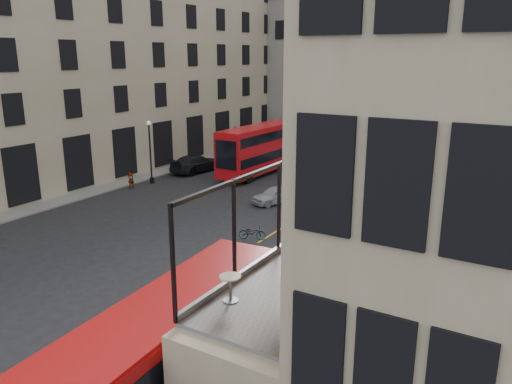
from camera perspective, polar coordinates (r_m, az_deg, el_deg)
The scene contains 31 objects.
ground at distance 20.54m, azimuth -10.46°, elevation -15.97°, with size 140.00×140.00×0.00m, color black.
host_building_main at distance 13.38m, azimuth 21.74°, elevation 2.12°, with size 7.26×11.40×15.10m.
host_frontage at distance 16.32m, azimuth 7.27°, elevation -15.53°, with size 3.00×11.00×4.50m, color #C1B091.
cafe_floor at distance 15.27m, azimuth 7.56°, elevation -8.11°, with size 3.00×10.00×0.10m, color slate.
building_left at distance 50.96m, azimuth -19.55°, elevation 15.44°, with size 14.60×50.60×22.00m.
gateway at distance 63.23m, azimuth 15.86°, elevation 13.74°, with size 35.00×10.60×18.00m.
pavement_far at distance 55.01m, azimuth 11.35°, elevation 4.06°, with size 40.00×12.00×0.12m, color slate.
pavement_left at distance 43.40m, azimuth -22.05°, elevation 0.19°, with size 8.00×48.00×0.12m, color slate.
traffic_light_near at distance 29.25m, azimuth 3.38°, elevation -0.87°, with size 0.16×0.20×3.80m.
traffic_light_far at distance 49.67m, azimuth -2.40°, elevation 5.92°, with size 0.16×0.20×3.80m.
street_lamp_a at distance 43.14m, azimuth -11.97°, elevation 4.10°, with size 0.36×0.36×5.33m.
street_lamp_b at distance 50.90m, azimuth 9.94°, elevation 5.90°, with size 0.36×0.36×5.33m.
bus_near at distance 14.90m, azimuth -10.50°, elevation -18.74°, with size 3.01×10.44×4.11m.
bus_far at distance 45.84m, azimuth 0.64°, elevation 5.21°, with size 2.88×11.16×4.43m.
car_a at distance 36.82m, azimuth 2.27°, elevation -0.31°, with size 1.51×3.76×1.28m, color #A2A5AA.
car_b at distance 41.90m, azimuth 12.13°, elevation 1.39°, with size 1.49×4.28×1.41m, color #9D0911.
car_c at distance 47.04m, azimuth -6.85°, elevation 3.27°, with size 2.26×5.55×1.61m, color black.
bicycle at distance 29.67m, azimuth -0.44°, elevation -4.66°, with size 0.56×1.61×0.85m, color gray.
cyclist at distance 37.63m, azimuth 4.66°, elevation 0.20°, with size 0.56×0.37×1.54m, color #ACD816.
pedestrian_a at distance 47.48m, azimuth -3.37°, elevation 3.45°, with size 0.77×0.60×1.58m, color gray.
pedestrian_b at distance 51.65m, azimuth 5.81°, elevation 4.49°, with size 1.16×0.66×1.79m, color gray.
pedestrian_c at distance 49.08m, azimuth 12.92°, elevation 3.67°, with size 1.11×0.46×1.90m, color gray.
pedestrian_d at distance 47.03m, azimuth 18.90°, elevation 2.72°, with size 0.92×0.60×1.89m, color gray.
pedestrian_e at distance 42.05m, azimuth -14.12°, elevation 1.46°, with size 0.59×0.39×1.62m, color gray.
cafe_table_near at distance 12.72m, azimuth -2.95°, elevation -10.51°, with size 0.55×0.55×0.68m.
cafe_table_mid at distance 15.03m, azimuth 4.75°, elevation -6.16°, with size 0.60×0.60×0.76m.
cafe_table_far at distance 18.60m, azimuth 9.74°, elevation -2.16°, with size 0.56×0.56×0.70m.
cafe_chair_a at distance 11.38m, azimuth 4.31°, elevation -15.09°, with size 0.48×0.48×0.80m.
cafe_chair_b at distance 15.27m, azimuth 10.02°, elevation -6.99°, with size 0.48×0.48×0.83m.
cafe_chair_c at distance 15.28m, azimuth 11.41°, elevation -7.14°, with size 0.42×0.42×0.75m.
cafe_chair_d at distance 18.07m, azimuth 15.04°, elevation -3.78°, with size 0.39×0.39×0.77m.
Camera 1 is at (11.92, -12.93, 10.61)m, focal length 35.00 mm.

